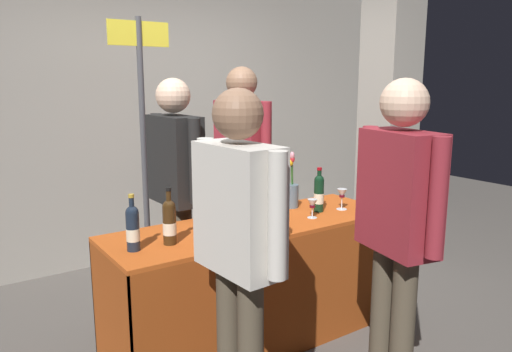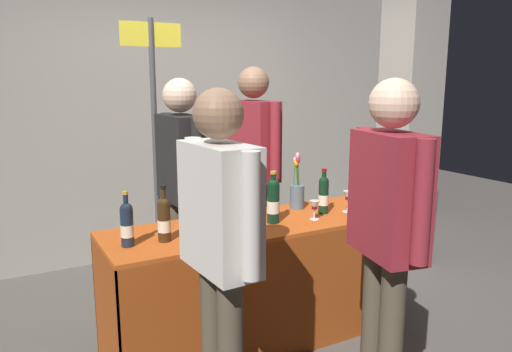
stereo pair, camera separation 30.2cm
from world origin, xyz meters
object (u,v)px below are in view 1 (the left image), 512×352
object	(u,v)px
wine_glass_near_vendor	(312,205)
flower_vase	(291,191)
wine_glass_mid	(342,195)
tasting_table	(256,261)
concrete_pillar	(390,79)
booth_signpost	(143,134)
taster_foreground_right	(398,216)
featured_wine_bottle	(169,221)
vendor_presenter	(242,156)
display_bottle_0	(273,200)
wine_glass_near_taster	(205,224)

from	to	relation	value
wine_glass_near_vendor	flower_vase	distance (m)	0.29
wine_glass_mid	wine_glass_near_vendor	bearing A→B (deg)	-171.55
tasting_table	concrete_pillar	bearing A→B (deg)	17.17
concrete_pillar	wine_glass_mid	size ratio (longest dim) A/B	23.14
concrete_pillar	booth_signpost	size ratio (longest dim) A/B	1.59
wine_glass_near_vendor	taster_foreground_right	bearing A→B (deg)	-100.64
featured_wine_bottle	taster_foreground_right	xyz separation A→B (m)	(0.83, -0.86, 0.10)
featured_wine_bottle	tasting_table	bearing A→B (deg)	5.91
featured_wine_bottle	vendor_presenter	bearing A→B (deg)	39.77
display_bottle_0	flower_vase	world-z (taller)	flower_vase
tasting_table	wine_glass_near_vendor	size ratio (longest dim) A/B	15.25
display_bottle_0	flower_vase	size ratio (longest dim) A/B	0.83
flower_vase	wine_glass_near_taster	bearing A→B (deg)	-160.72
taster_foreground_right	featured_wine_bottle	bearing A→B (deg)	55.52
concrete_pillar	vendor_presenter	world-z (taller)	concrete_pillar
featured_wine_bottle	wine_glass_mid	bearing A→B (deg)	-0.22
wine_glass_near_vendor	flower_vase	bearing A→B (deg)	79.28
wine_glass_near_taster	featured_wine_bottle	bearing A→B (deg)	161.74
display_bottle_0	vendor_presenter	bearing A→B (deg)	69.52
wine_glass_near_vendor	flower_vase	size ratio (longest dim) A/B	0.31
taster_foreground_right	wine_glass_mid	bearing A→B (deg)	-16.81
tasting_table	flower_vase	bearing A→B (deg)	22.35
concrete_pillar	flower_vase	world-z (taller)	concrete_pillar
taster_foreground_right	wine_glass_near_taster	bearing A→B (deg)	50.44
wine_glass_mid	booth_signpost	distance (m)	1.51
concrete_pillar	featured_wine_bottle	xyz separation A→B (m)	(-2.48, -0.64, -0.76)
flower_vase	vendor_presenter	bearing A→B (deg)	90.87
wine_glass_near_taster	taster_foreground_right	size ratio (longest dim) A/B	0.08
featured_wine_bottle	booth_signpost	distance (m)	1.16
flower_vase	featured_wine_bottle	bearing A→B (deg)	-167.14
vendor_presenter	taster_foreground_right	world-z (taller)	vendor_presenter
wine_glass_mid	booth_signpost	xyz separation A→B (m)	(-0.99, 1.07, 0.38)
concrete_pillar	vendor_presenter	size ratio (longest dim) A/B	1.89
taster_foreground_right	booth_signpost	bearing A→B (deg)	27.07
tasting_table	wine_glass_near_taster	size ratio (longest dim) A/B	13.88
tasting_table	wine_glass_near_taster	world-z (taller)	wine_glass_near_taster
tasting_table	wine_glass_near_vendor	distance (m)	0.51
taster_foreground_right	display_bottle_0	bearing A→B (deg)	19.01
featured_wine_bottle	wine_glass_near_vendor	size ratio (longest dim) A/B	2.54
wine_glass_mid	booth_signpost	world-z (taller)	booth_signpost
display_bottle_0	featured_wine_bottle	bearing A→B (deg)	-178.53
tasting_table	taster_foreground_right	xyz separation A→B (m)	(0.21, -0.92, 0.48)
tasting_table	display_bottle_0	bearing A→B (deg)	-24.78
wine_glass_mid	taster_foreground_right	distance (m)	0.98
display_bottle_0	vendor_presenter	size ratio (longest dim) A/B	0.19
wine_glass_near_vendor	taster_foreground_right	xyz separation A→B (m)	(-0.15, -0.81, 0.14)
flower_vase	taster_foreground_right	xyz separation A→B (m)	(-0.21, -1.09, 0.11)
concrete_pillar	tasting_table	size ratio (longest dim) A/B	1.76
wine_glass_near_taster	wine_glass_near_vendor	bearing A→B (deg)	0.74
wine_glass_mid	flower_vase	xyz separation A→B (m)	(-0.25, 0.24, 0.01)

